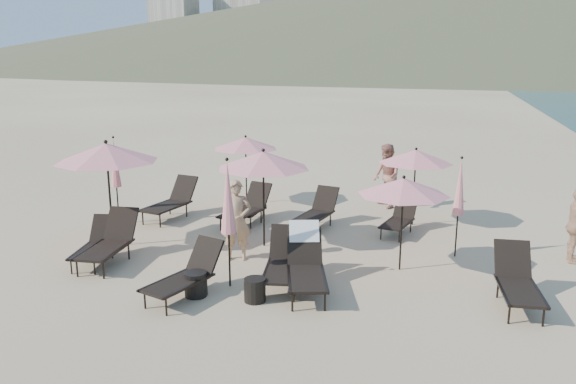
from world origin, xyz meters
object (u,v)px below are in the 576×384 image
(umbrella_open_4, at_px, (416,157))
(beachgoer_c, at_px, (576,225))
(lounger_1, at_px, (96,243))
(lounger_9, at_px, (318,210))
(lounger_5, at_px, (518,281))
(beachgoer_a, at_px, (237,220))
(lounger_8, at_px, (247,207))
(beachgoer_b, at_px, (386,176))
(lounger_0, at_px, (109,241))
(lounger_6, at_px, (171,201))
(lounger_3, at_px, (283,261))
(lounger_7, at_px, (252,206))
(umbrella_open_3, at_px, (246,143))
(lounger_10, at_px, (400,218))
(umbrella_open_1, at_px, (263,160))
(umbrella_closed_2, at_px, (115,163))
(umbrella_open_2, at_px, (404,187))
(lounger_4, at_px, (306,262))
(side_table_0, at_px, (196,284))
(lounger_2, at_px, (186,274))
(umbrella_closed_1, at_px, (460,188))
(umbrella_open_0, at_px, (107,153))
(umbrella_closed_0, at_px, (228,198))

(umbrella_open_4, relative_size, beachgoer_c, 1.25)
(lounger_1, relative_size, lounger_9, 0.94)
(lounger_5, bearing_deg, beachgoer_a, 166.16)
(lounger_8, xyz_separation_m, beachgoer_b, (3.36, 2.78, 0.48))
(lounger_0, bearing_deg, lounger_6, 90.15)
(lounger_3, xyz_separation_m, lounger_7, (-2.10, 4.02, -0.05))
(umbrella_open_3, bearing_deg, lounger_10, -20.65)
(umbrella_open_1, bearing_deg, umbrella_closed_2, 171.07)
(lounger_0, relative_size, lounger_3, 1.03)
(lounger_8, height_order, lounger_10, lounger_8)
(umbrella_open_2, height_order, umbrella_open_4, umbrella_open_4)
(beachgoer_b, bearing_deg, lounger_4, -37.21)
(side_table_0, distance_m, beachgoer_b, 7.94)
(lounger_1, relative_size, lounger_2, 0.92)
(lounger_10, xyz_separation_m, umbrella_open_1, (-2.99, -1.85, 1.66))
(umbrella_closed_2, xyz_separation_m, side_table_0, (4.04, -3.79, -1.41))
(lounger_7, height_order, side_table_0, lounger_7)
(umbrella_closed_1, bearing_deg, beachgoer_c, 7.59)
(umbrella_open_0, distance_m, umbrella_open_3, 4.95)
(lounger_0, distance_m, lounger_7, 4.35)
(lounger_8, relative_size, umbrella_closed_2, 0.79)
(umbrella_open_1, relative_size, umbrella_open_4, 1.12)
(lounger_5, bearing_deg, umbrella_closed_2, 159.73)
(umbrella_open_3, distance_m, umbrella_closed_1, 6.91)
(lounger_0, relative_size, lounger_5, 1.07)
(lounger_7, bearing_deg, lounger_5, -29.29)
(lounger_8, bearing_deg, umbrella_closed_2, -152.45)
(lounger_8, bearing_deg, umbrella_open_0, -120.70)
(lounger_3, bearing_deg, umbrella_open_1, 107.06)
(lounger_0, xyz_separation_m, lounger_3, (3.94, -0.08, -0.02))
(lounger_6, distance_m, side_table_0, 5.48)
(lounger_6, xyz_separation_m, umbrella_closed_0, (3.35, -4.03, 1.27))
(lounger_0, relative_size, umbrella_open_4, 0.91)
(umbrella_closed_0, bearing_deg, lounger_8, 105.58)
(lounger_0, bearing_deg, lounger_5, -4.84)
(lounger_9, bearing_deg, beachgoer_a, -100.61)
(umbrella_open_4, bearing_deg, umbrella_closed_2, -164.92)
(lounger_8, height_order, lounger_9, lounger_8)
(lounger_1, xyz_separation_m, umbrella_open_2, (6.39, 1.36, 1.37))
(umbrella_open_0, bearing_deg, lounger_2, -36.25)
(lounger_0, relative_size, beachgoer_a, 1.06)
(lounger_4, relative_size, beachgoer_a, 1.12)
(lounger_2, distance_m, umbrella_open_0, 4.10)
(lounger_6, bearing_deg, lounger_3, -29.75)
(umbrella_closed_2, distance_m, side_table_0, 5.72)
(beachgoer_b, relative_size, beachgoer_c, 1.14)
(umbrella_open_0, bearing_deg, side_table_0, -33.96)
(lounger_2, bearing_deg, beachgoer_b, 86.67)
(lounger_1, bearing_deg, beachgoer_c, 3.91)
(beachgoer_a, bearing_deg, lounger_1, -179.35)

